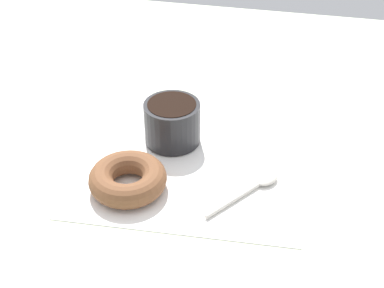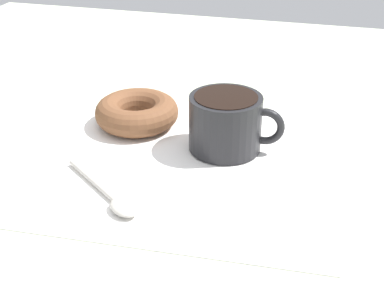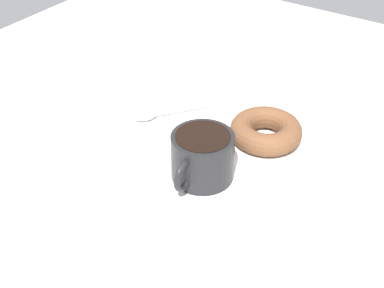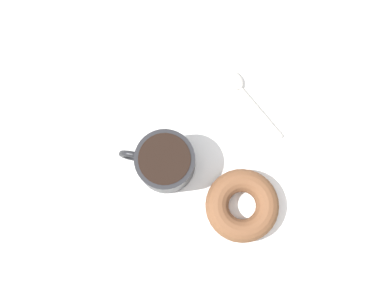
{
  "view_description": "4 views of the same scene",
  "coord_description": "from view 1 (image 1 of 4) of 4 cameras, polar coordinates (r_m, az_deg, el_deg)",
  "views": [
    {
      "loc": [
        -59.73,
        -14.83,
        49.44
      ],
      "look_at": [
        2.17,
        -1.45,
        2.3
      ],
      "focal_mm": 50.0,
      "sensor_mm": 36.0,
      "label": 1
    },
    {
      "loc": [
        16.13,
        -52.73,
        31.12
      ],
      "look_at": [
        2.17,
        -1.45,
        2.3
      ],
      "focal_mm": 50.0,
      "sensor_mm": 36.0,
      "label": 2
    },
    {
      "loc": [
        53.08,
        32.88,
        47.15
      ],
      "look_at": [
        2.17,
        -1.45,
        2.3
      ],
      "focal_mm": 50.0,
      "sensor_mm": 36.0,
      "label": 3
    },
    {
      "loc": [
        -1.14,
        11.86,
        79.9
      ],
      "look_at": [
        2.17,
        -1.45,
        2.3
      ],
      "focal_mm": 50.0,
      "sensor_mm": 36.0,
      "label": 4
    }
  ],
  "objects": [
    {
      "name": "donut",
      "position": [
        0.74,
        -6.87,
        -3.7
      ],
      "size": [
        10.76,
        10.76,
        3.41
      ],
      "primitive_type": "torus",
      "color": "brown",
      "rests_on": "napkin"
    },
    {
      "name": "coffee_cup",
      "position": [
        0.81,
        -2.11,
        2.46
      ],
      "size": [
        11.2,
        8.53,
        6.66
      ],
      "color": "black",
      "rests_on": "napkin"
    },
    {
      "name": "ground_plane",
      "position": [
        0.8,
        -1.35,
        -2.69
      ],
      "size": [
        120.0,
        120.0,
        2.0
      ],
      "primitive_type": "cube",
      "color": "beige"
    },
    {
      "name": "napkin",
      "position": [
        0.8,
        0.0,
        -1.23
      ],
      "size": [
        34.16,
        34.16,
        0.3
      ],
      "primitive_type": "cube",
      "rotation": [
        0.0,
        0.0,
        0.05
      ],
      "color": "white",
      "rests_on": "ground_plane"
    },
    {
      "name": "spoon",
      "position": [
        0.75,
        7.01,
        -4.33
      ],
      "size": [
        11.44,
        9.2,
        0.9
      ],
      "color": "#B7B2A8",
      "rests_on": "napkin"
    }
  ]
}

